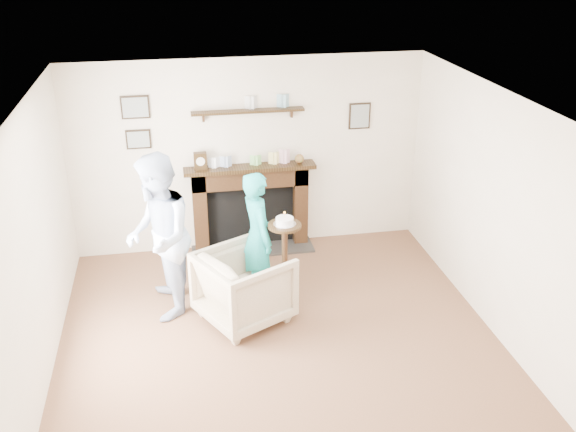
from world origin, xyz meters
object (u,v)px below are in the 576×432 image
object	(u,v)px
armchair	(245,318)
man	(165,311)
pedestal_table	(285,249)
woman	(259,295)

from	to	relation	value
armchair	man	bearing A→B (deg)	42.76
man	pedestal_table	distance (m)	1.52
man	woman	world-z (taller)	man
woman	pedestal_table	distance (m)	0.80
woman	pedestal_table	xyz separation A→B (m)	(0.26, -0.26, 0.71)
armchair	pedestal_table	distance (m)	0.88
woman	armchair	bearing A→B (deg)	143.16
man	armchair	bearing A→B (deg)	68.84
man	pedestal_table	world-z (taller)	pedestal_table
armchair	man	world-z (taller)	man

